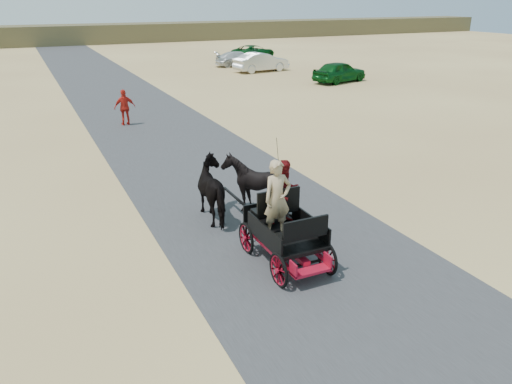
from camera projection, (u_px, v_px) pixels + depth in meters
name	position (u px, v px, depth m)	size (l,w,h in m)	color
ground	(284.00, 239.00, 12.89)	(140.00, 140.00, 0.00)	tan
road	(284.00, 239.00, 12.88)	(6.00, 140.00, 0.01)	#38383A
ridge_far	(57.00, 35.00, 64.62)	(140.00, 6.00, 2.40)	brown
carriage	(285.00, 248.00, 11.69)	(1.30, 2.40, 0.72)	black
horse_left	(217.00, 190.00, 13.82)	(0.91, 2.01, 1.70)	black
horse_right	(252.00, 184.00, 14.26)	(1.37, 1.54, 1.70)	black
driver_man	(277.00, 199.00, 11.20)	(0.66, 0.43, 1.80)	tan
passenger_woman	(285.00, 192.00, 11.90)	(0.77, 0.60, 1.58)	#660C0F
pedestrian	(125.00, 107.00, 24.05)	(1.01, 0.42, 1.73)	red
car_a	(340.00, 72.00, 36.22)	(1.78, 4.43, 1.51)	#0C4C19
car_b	(261.00, 62.00, 41.40)	(1.63, 4.69, 1.55)	silver
car_c	(240.00, 59.00, 44.45)	(1.81, 4.45, 1.29)	silver
car_d	(253.00, 52.00, 49.81)	(2.25, 4.87, 1.35)	#0C4C19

